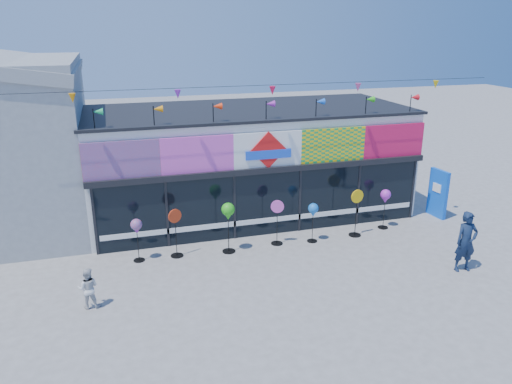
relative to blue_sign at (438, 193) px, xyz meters
name	(u,v)px	position (x,y,z in m)	size (l,w,h in m)	color
ground	(302,278)	(-6.83, -3.23, -0.94)	(80.00, 80.00, 0.00)	slate
kite_shop	(248,161)	(-6.83, 2.71, 1.11)	(16.00, 5.70, 5.31)	white
blue_sign	(438,193)	(0.00, 0.00, 0.00)	(0.24, 0.95, 1.87)	blue
spinner_0	(137,228)	(-11.37, -0.68, 0.19)	(0.36, 0.36, 1.42)	black
spinner_1	(176,232)	(-10.17, -0.69, -0.09)	(0.44, 0.41, 1.62)	black
spinner_2	(228,213)	(-8.49, -0.84, 0.43)	(0.43, 0.43, 1.71)	black
spinner_3	(277,221)	(-6.77, -0.70, -0.11)	(0.43, 0.40, 1.58)	black
spinner_4	(313,211)	(-5.54, -0.85, 0.17)	(0.35, 0.35, 1.39)	black
spinner_5	(356,212)	(-3.88, -0.80, -0.04)	(0.48, 0.44, 1.71)	black
spinner_6	(385,197)	(-2.57, -0.47, 0.25)	(0.38, 0.38, 1.48)	black
adult_man	(466,242)	(-1.95, -4.11, 0.00)	(0.69, 0.45, 1.88)	#13213C
child	(88,288)	(-12.81, -3.11, -0.37)	(0.55, 0.32, 1.13)	silver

